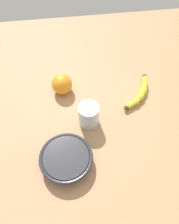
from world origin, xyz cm
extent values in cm
cube|color=tan|center=(0.00, 0.00, 1.50)|extent=(120.00, 120.00, 3.00)
ellipsoid|color=yellow|center=(-0.23, -11.65, 4.58)|extent=(4.17, 5.05, 2.38)
ellipsoid|color=yellow|center=(1.37, -14.14, 4.58)|extent=(4.92, 5.22, 2.78)
ellipsoid|color=yellow|center=(3.38, -16.31, 4.58)|extent=(5.43, 5.33, 3.17)
ellipsoid|color=yellow|center=(5.76, -18.09, 4.58)|extent=(5.45, 5.04, 3.17)
ellipsoid|color=yellow|center=(8.41, -19.42, 4.58)|extent=(5.16, 4.21, 2.78)
ellipsoid|color=yellow|center=(11.25, -20.25, 4.58)|extent=(4.83, 3.20, 2.38)
sphere|color=#513819|center=(-1.15, -9.87, 4.58)|extent=(1.85, 1.85, 1.85)
sphere|color=#513819|center=(13.22, -20.63, 4.58)|extent=(1.85, 1.85, 1.85)
cylinder|color=silver|center=(-4.43, 4.74, 7.65)|extent=(7.32, 7.32, 9.30)
cylinder|color=#E6C476|center=(-4.43, 4.74, 6.86)|extent=(6.82, 6.82, 7.22)
cylinder|color=#2D2D33|center=(-18.88, 13.82, 5.40)|extent=(14.63, 14.63, 4.81)
torus|color=#2D2D33|center=(-18.88, 13.82, 7.21)|extent=(17.11, 17.11, 1.20)
sphere|color=orange|center=(11.34, 13.27, 7.01)|extent=(8.01, 8.01, 8.01)
camera|label=1|loc=(-45.50, 9.81, 73.61)|focal=35.68mm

